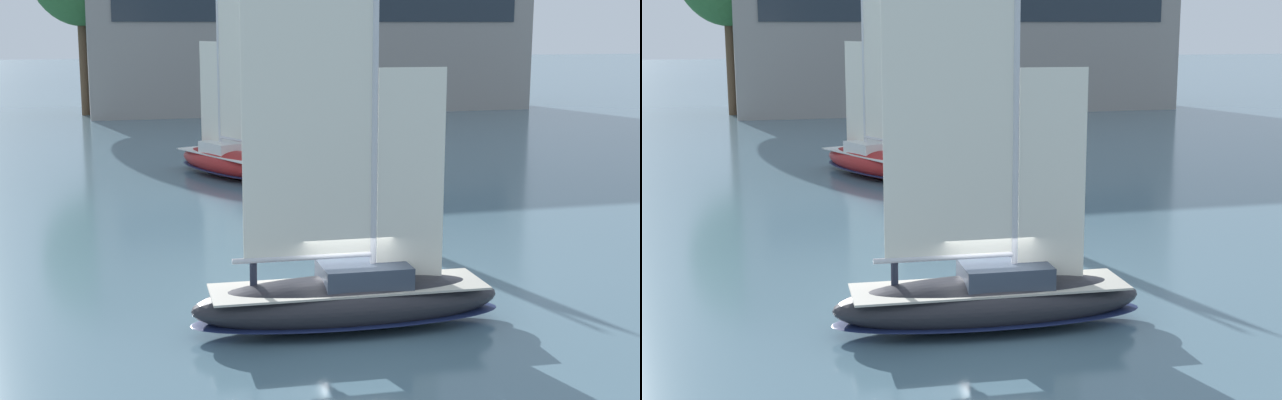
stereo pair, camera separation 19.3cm
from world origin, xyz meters
TOP-DOWN VIEW (x-y plane):
  - ground_plane at (0.00, 0.00)m, footprint 400.00×400.00m
  - waterfront_building at (14.84, 63.25)m, footprint 42.90×14.50m
  - sailboat_main at (0.01, 0.00)m, footprint 8.78×2.85m
  - sailboat_moored_mid_channel at (0.79, 25.52)m, footprint 5.66×9.18m

SIDE VIEW (x-z plane):
  - ground_plane at x=0.00m, z-range 0.00..0.00m
  - sailboat_main at x=0.01m, z-range -4.99..6.93m
  - sailboat_moored_mid_channel at x=0.79m, z-range -5.14..7.10m
  - waterfront_building at x=14.84m, z-range 0.04..18.62m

